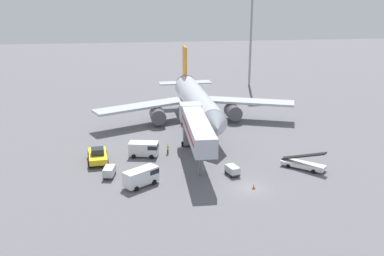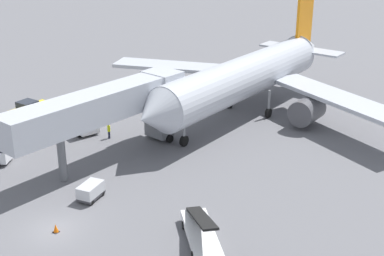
{
  "view_description": "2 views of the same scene",
  "coord_description": "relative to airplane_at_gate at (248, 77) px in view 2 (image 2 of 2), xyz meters",
  "views": [
    {
      "loc": [
        -14.4,
        -54.56,
        26.45
      ],
      "look_at": [
        -5.47,
        19.38,
        2.38
      ],
      "focal_mm": 43.34,
      "sensor_mm": 36.0,
      "label": 1
    },
    {
      "loc": [
        29.11,
        -18.66,
        21.22
      ],
      "look_at": [
        -2.28,
        18.09,
        1.89
      ],
      "focal_mm": 49.32,
      "sensor_mm": 36.0,
      "label": 2
    }
  ],
  "objects": [
    {
      "name": "ground_crew_worker_foreground",
      "position": [
        -6.54,
        -15.28,
        -3.58
      ],
      "size": [
        0.44,
        0.44,
        1.63
      ],
      "color": "#1E2333",
      "rests_on": "ground"
    },
    {
      "name": "safety_cone_alpha",
      "position": [
        3.82,
        -29.44,
        -4.11
      ],
      "size": [
        0.43,
        0.43,
        0.66
      ],
      "color": "black",
      "rests_on": "ground"
    },
    {
      "name": "ground_plane",
      "position": [
        3.45,
        -29.23,
        -4.44
      ],
      "size": [
        300.0,
        300.0,
        0.0
      ],
      "primitive_type": "plane",
      "color": "slate"
    },
    {
      "name": "airplane_at_gate",
      "position": [
        0.0,
        0.0,
        0.0
      ],
      "size": [
        38.87,
        35.38,
        12.89
      ],
      "color": "#B7BCC6",
      "rests_on": "ground"
    },
    {
      "name": "belt_loader_truck",
      "position": [
        12.65,
        -23.58,
        -3.68
      ],
      "size": [
        6.11,
        5.47,
        3.07
      ],
      "color": "white",
      "rests_on": "ground"
    },
    {
      "name": "jet_bridge",
      "position": [
        -2.45,
        -18.43,
        0.85
      ],
      "size": [
        3.45,
        19.19,
        7.08
      ],
      "color": "#B2B7C1",
      "rests_on": "ground"
    },
    {
      "name": "service_van_outer_right",
      "position": [
        -10.2,
        -15.91,
        -3.14
      ],
      "size": [
        4.78,
        2.98,
        2.29
      ],
      "color": "white",
      "rests_on": "ground"
    },
    {
      "name": "pushback_tug",
      "position": [
        -17.25,
        -17.52,
        -3.36
      ],
      "size": [
        3.44,
        6.09,
        2.31
      ],
      "color": "yellow",
      "rests_on": "ground"
    },
    {
      "name": "baggage_cart_rear_left",
      "position": [
        1.94,
        -24.64,
        -3.7
      ],
      "size": [
        1.95,
        2.56,
        1.33
      ],
      "color": "#38383D",
      "rests_on": "ground"
    }
  ]
}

